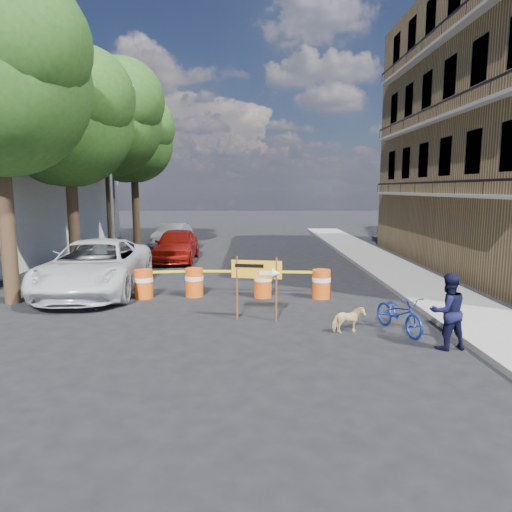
{
  "coord_description": "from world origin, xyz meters",
  "views": [
    {
      "loc": [
        0.34,
        -11.38,
        3.39
      ],
      "look_at": [
        0.49,
        2.78,
        1.3
      ],
      "focal_mm": 32.0,
      "sensor_mm": 36.0,
      "label": 1
    }
  ],
  "objects_px": {
    "bicycle": "(400,296)",
    "sedan_silver": "(173,235)",
    "barrel_mid_right": "(263,282)",
    "dog": "(348,320)",
    "sedan_red": "(177,245)",
    "barrel_far_right": "(321,283)",
    "suv_white": "(96,266)",
    "barrel_far_left": "(144,283)",
    "pedestrian": "(448,311)",
    "detour_sign": "(262,275)",
    "barrel_mid_left": "(194,282)"
  },
  "relations": [
    {
      "from": "sedan_red",
      "to": "sedan_silver",
      "type": "distance_m",
      "value": 5.78
    },
    {
      "from": "barrel_mid_right",
      "to": "detour_sign",
      "type": "height_order",
      "value": "detour_sign"
    },
    {
      "from": "pedestrian",
      "to": "sedan_silver",
      "type": "relative_size",
      "value": 0.4
    },
    {
      "from": "barrel_far_left",
      "to": "sedan_red",
      "type": "bearing_deg",
      "value": 91.39
    },
    {
      "from": "barrel_far_right",
      "to": "suv_white",
      "type": "relative_size",
      "value": 0.15
    },
    {
      "from": "barrel_mid_left",
      "to": "sedan_red",
      "type": "height_order",
      "value": "sedan_red"
    },
    {
      "from": "dog",
      "to": "suv_white",
      "type": "xyz_separation_m",
      "value": [
        -7.44,
        4.46,
        0.54
      ]
    },
    {
      "from": "barrel_far_right",
      "to": "sedan_red",
      "type": "height_order",
      "value": "sedan_red"
    },
    {
      "from": "barrel_mid_right",
      "to": "sedan_red",
      "type": "xyz_separation_m",
      "value": [
        -3.9,
        7.35,
        0.3
      ]
    },
    {
      "from": "detour_sign",
      "to": "bicycle",
      "type": "xyz_separation_m",
      "value": [
        3.24,
        -0.94,
        -0.35
      ]
    },
    {
      "from": "barrel_mid_right",
      "to": "dog",
      "type": "bearing_deg",
      "value": -62.07
    },
    {
      "from": "barrel_far_right",
      "to": "sedan_silver",
      "type": "height_order",
      "value": "sedan_silver"
    },
    {
      "from": "detour_sign",
      "to": "bicycle",
      "type": "distance_m",
      "value": 3.39
    },
    {
      "from": "dog",
      "to": "sedan_silver",
      "type": "xyz_separation_m",
      "value": [
        -6.98,
        16.67,
        0.37
      ]
    },
    {
      "from": "sedan_red",
      "to": "barrel_far_left",
      "type": "bearing_deg",
      "value": -89.37
    },
    {
      "from": "barrel_far_left",
      "to": "barrel_mid_right",
      "type": "relative_size",
      "value": 1.0
    },
    {
      "from": "bicycle",
      "to": "barrel_mid_right",
      "type": "bearing_deg",
      "value": 113.22
    },
    {
      "from": "pedestrian",
      "to": "sedan_red",
      "type": "xyz_separation_m",
      "value": [
        -7.69,
        12.09,
        -0.05
      ]
    },
    {
      "from": "detour_sign",
      "to": "suv_white",
      "type": "distance_m",
      "value": 6.44
    },
    {
      "from": "barrel_mid_right",
      "to": "sedan_silver",
      "type": "distance_m",
      "value": 13.96
    },
    {
      "from": "sedan_silver",
      "to": "barrel_far_right",
      "type": "bearing_deg",
      "value": -55.82
    },
    {
      "from": "bicycle",
      "to": "sedan_red",
      "type": "bearing_deg",
      "value": 104.67
    },
    {
      "from": "suv_white",
      "to": "sedan_red",
      "type": "xyz_separation_m",
      "value": [
        1.61,
        6.54,
        -0.08
      ]
    },
    {
      "from": "barrel_mid_right",
      "to": "dog",
      "type": "relative_size",
      "value": 1.2
    },
    {
      "from": "barrel_mid_left",
      "to": "bicycle",
      "type": "height_order",
      "value": "bicycle"
    },
    {
      "from": "barrel_far_right",
      "to": "detour_sign",
      "type": "relative_size",
      "value": 0.54
    },
    {
      "from": "barrel_far_left",
      "to": "barrel_mid_right",
      "type": "height_order",
      "value": "same"
    },
    {
      "from": "bicycle",
      "to": "sedan_silver",
      "type": "distance_m",
      "value": 18.51
    },
    {
      "from": "barrel_mid_right",
      "to": "bicycle",
      "type": "distance_m",
      "value": 4.79
    },
    {
      "from": "barrel_mid_right",
      "to": "pedestrian",
      "type": "distance_m",
      "value": 6.08
    },
    {
      "from": "barrel_mid_left",
      "to": "barrel_far_right",
      "type": "relative_size",
      "value": 1.0
    },
    {
      "from": "barrel_far_left",
      "to": "pedestrian",
      "type": "distance_m",
      "value": 8.83
    },
    {
      "from": "suv_white",
      "to": "sedan_red",
      "type": "relative_size",
      "value": 1.36
    },
    {
      "from": "detour_sign",
      "to": "pedestrian",
      "type": "distance_m",
      "value": 4.42
    },
    {
      "from": "detour_sign",
      "to": "bicycle",
      "type": "relative_size",
      "value": 0.96
    },
    {
      "from": "suv_white",
      "to": "barrel_far_left",
      "type": "bearing_deg",
      "value": -30.24
    },
    {
      "from": "barrel_far_right",
      "to": "bicycle",
      "type": "distance_m",
      "value": 3.69
    },
    {
      "from": "suv_white",
      "to": "dog",
      "type": "bearing_deg",
      "value": -33.9
    },
    {
      "from": "dog",
      "to": "detour_sign",
      "type": "bearing_deg",
      "value": 48.94
    },
    {
      "from": "barrel_mid_left",
      "to": "bicycle",
      "type": "bearing_deg",
      "value": -34.73
    },
    {
      "from": "sedan_red",
      "to": "pedestrian",
      "type": "bearing_deg",
      "value": -58.3
    },
    {
      "from": "barrel_far_left",
      "to": "barrel_far_right",
      "type": "bearing_deg",
      "value": -0.58
    },
    {
      "from": "barrel_far_right",
      "to": "barrel_far_left",
      "type": "bearing_deg",
      "value": 179.42
    },
    {
      "from": "bicycle",
      "to": "dog",
      "type": "distance_m",
      "value": 1.34
    },
    {
      "from": "barrel_far_left",
      "to": "pedestrian",
      "type": "bearing_deg",
      "value": -31.65
    },
    {
      "from": "sedan_red",
      "to": "barrel_mid_left",
      "type": "bearing_deg",
      "value": -77.34
    },
    {
      "from": "barrel_far_left",
      "to": "barrel_mid_left",
      "type": "xyz_separation_m",
      "value": [
        1.55,
        0.22,
        0.0
      ]
    },
    {
      "from": "detour_sign",
      "to": "suv_white",
      "type": "height_order",
      "value": "suv_white"
    },
    {
      "from": "detour_sign",
      "to": "barrel_mid_left",
      "type": "bearing_deg",
      "value": 137.37
    },
    {
      "from": "barrel_mid_right",
      "to": "sedan_red",
      "type": "relative_size",
      "value": 0.2
    }
  ]
}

